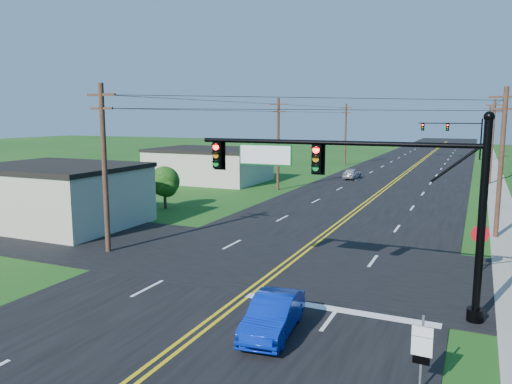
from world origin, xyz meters
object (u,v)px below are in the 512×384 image
at_px(blue_car, 273,316).
at_px(stop_sign, 480,239).
at_px(signal_mast_main, 355,184).
at_px(signal_mast_far, 453,132).
at_px(route_sign, 422,349).

distance_m(blue_car, stop_sign, 11.65).
distance_m(signal_mast_main, blue_car, 5.93).
relative_size(signal_mast_main, signal_mast_far, 1.03).
distance_m(route_sign, stop_sign, 11.60).
bearing_deg(signal_mast_far, blue_car, -91.42).
bearing_deg(route_sign, stop_sign, 86.03).
height_order(blue_car, stop_sign, stop_sign).
xyz_separation_m(signal_mast_main, blue_car, (-1.79, -3.89, -4.10)).
distance_m(signal_mast_main, stop_sign, 7.99).
relative_size(signal_mast_far, route_sign, 5.06).
bearing_deg(signal_mast_main, blue_car, -114.64).
height_order(signal_mast_far, stop_sign, signal_mast_far).
bearing_deg(signal_mast_far, route_sign, -87.74).
bearing_deg(signal_mast_far, signal_mast_main, -90.08).
bearing_deg(signal_mast_far, stop_sign, -86.18).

